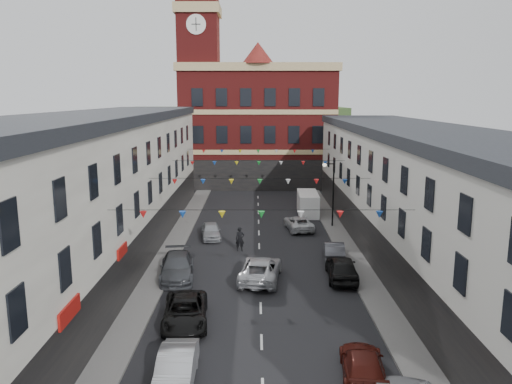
{
  "coord_description": "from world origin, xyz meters",
  "views": [
    {
      "loc": [
        -0.29,
        -30.64,
        11.82
      ],
      "look_at": [
        -0.26,
        7.92,
        4.47
      ],
      "focal_mm": 35.0,
      "sensor_mm": 36.0,
      "label": 1
    }
  ],
  "objects_px": {
    "car_right_d": "(342,268)",
    "white_van": "(308,204)",
    "car_right_e": "(334,251)",
    "car_left_e": "(211,231)",
    "pedestrian": "(240,239)",
    "car_right_c": "(363,365)",
    "car_right_f": "(299,223)",
    "moving_car": "(260,269)",
    "car_left_c": "(185,312)",
    "street_lamp": "(331,186)",
    "car_left_b": "(176,369)",
    "car_left_d": "(177,267)"
  },
  "relations": [
    {
      "from": "car_right_d",
      "to": "pedestrian",
      "type": "bearing_deg",
      "value": -39.08
    },
    {
      "from": "street_lamp",
      "to": "pedestrian",
      "type": "relative_size",
      "value": 3.15
    },
    {
      "from": "car_left_e",
      "to": "pedestrian",
      "type": "height_order",
      "value": "pedestrian"
    },
    {
      "from": "car_right_d",
      "to": "white_van",
      "type": "bearing_deg",
      "value": -85.95
    },
    {
      "from": "moving_car",
      "to": "car_right_c",
      "type": "bearing_deg",
      "value": 117.05
    },
    {
      "from": "car_right_d",
      "to": "moving_car",
      "type": "relative_size",
      "value": 0.87
    },
    {
      "from": "car_right_e",
      "to": "pedestrian",
      "type": "relative_size",
      "value": 2.14
    },
    {
      "from": "car_right_d",
      "to": "moving_car",
      "type": "distance_m",
      "value": 5.35
    },
    {
      "from": "car_left_b",
      "to": "car_right_e",
      "type": "xyz_separation_m",
      "value": [
        9.1,
        16.41,
        -0.04
      ]
    },
    {
      "from": "car_left_c",
      "to": "car_right_f",
      "type": "xyz_separation_m",
      "value": [
        7.6,
        19.06,
        -0.05
      ]
    },
    {
      "from": "car_left_b",
      "to": "white_van",
      "type": "height_order",
      "value": "white_van"
    },
    {
      "from": "car_left_d",
      "to": "car_left_e",
      "type": "xyz_separation_m",
      "value": [
        1.42,
        9.44,
        -0.1
      ]
    },
    {
      "from": "car_left_e",
      "to": "pedestrian",
      "type": "distance_m",
      "value": 4.39
    },
    {
      "from": "car_left_b",
      "to": "car_right_c",
      "type": "relative_size",
      "value": 0.98
    },
    {
      "from": "car_right_c",
      "to": "car_right_f",
      "type": "relative_size",
      "value": 0.96
    },
    {
      "from": "car_right_e",
      "to": "car_left_d",
      "type": "bearing_deg",
      "value": 24.7
    },
    {
      "from": "car_right_d",
      "to": "car_right_e",
      "type": "distance_m",
      "value": 4.18
    },
    {
      "from": "pedestrian",
      "to": "car_right_d",
      "type": "bearing_deg",
      "value": -49.66
    },
    {
      "from": "car_right_c",
      "to": "car_right_f",
      "type": "distance_m",
      "value": 24.35
    },
    {
      "from": "car_left_d",
      "to": "car_right_f",
      "type": "height_order",
      "value": "car_left_d"
    },
    {
      "from": "car_left_b",
      "to": "moving_car",
      "type": "bearing_deg",
      "value": 72.67
    },
    {
      "from": "car_right_d",
      "to": "car_right_c",
      "type": "bearing_deg",
      "value": 87.72
    },
    {
      "from": "car_right_e",
      "to": "white_van",
      "type": "relative_size",
      "value": 0.81
    },
    {
      "from": "pedestrian",
      "to": "car_right_f",
      "type": "bearing_deg",
      "value": 43.43
    },
    {
      "from": "car_right_c",
      "to": "car_right_e",
      "type": "relative_size",
      "value": 1.09
    },
    {
      "from": "white_van",
      "to": "car_right_e",
      "type": "bearing_deg",
      "value": -86.71
    },
    {
      "from": "car_right_c",
      "to": "street_lamp",
      "type": "bearing_deg",
      "value": -89.11
    },
    {
      "from": "street_lamp",
      "to": "car_right_c",
      "type": "relative_size",
      "value": 1.35
    },
    {
      "from": "moving_car",
      "to": "car_right_e",
      "type": "bearing_deg",
      "value": -134.85
    },
    {
      "from": "street_lamp",
      "to": "car_left_c",
      "type": "relative_size",
      "value": 1.2
    },
    {
      "from": "car_right_f",
      "to": "car_left_b",
      "type": "bearing_deg",
      "value": 66.07
    },
    {
      "from": "car_left_b",
      "to": "car_left_d",
      "type": "height_order",
      "value": "car_left_d"
    },
    {
      "from": "car_right_d",
      "to": "pedestrian",
      "type": "height_order",
      "value": "pedestrian"
    },
    {
      "from": "car_right_e",
      "to": "white_van",
      "type": "height_order",
      "value": "white_van"
    },
    {
      "from": "car_right_c",
      "to": "car_left_d",
      "type": "bearing_deg",
      "value": -45.17
    },
    {
      "from": "car_left_d",
      "to": "white_van",
      "type": "relative_size",
      "value": 1.04
    },
    {
      "from": "car_right_d",
      "to": "car_right_e",
      "type": "height_order",
      "value": "car_right_d"
    },
    {
      "from": "street_lamp",
      "to": "car_left_d",
      "type": "distance_m",
      "value": 18.1
    },
    {
      "from": "car_left_d",
      "to": "pedestrian",
      "type": "xyz_separation_m",
      "value": [
        3.99,
        5.9,
        0.19
      ]
    },
    {
      "from": "car_left_b",
      "to": "car_right_e",
      "type": "height_order",
      "value": "car_left_b"
    },
    {
      "from": "car_right_c",
      "to": "car_right_d",
      "type": "xyz_separation_m",
      "value": [
        1.11,
        11.82,
        0.16
      ]
    },
    {
      "from": "car_left_b",
      "to": "car_left_d",
      "type": "relative_size",
      "value": 0.82
    },
    {
      "from": "car_left_e",
      "to": "pedestrian",
      "type": "xyz_separation_m",
      "value": [
        2.57,
        -3.54,
        0.29
      ]
    },
    {
      "from": "car_left_b",
      "to": "pedestrian",
      "type": "height_order",
      "value": "pedestrian"
    },
    {
      "from": "car_left_b",
      "to": "car_right_f",
      "type": "relative_size",
      "value": 0.95
    },
    {
      "from": "pedestrian",
      "to": "car_left_c",
      "type": "bearing_deg",
      "value": -108.54
    },
    {
      "from": "car_left_b",
      "to": "car_right_d",
      "type": "height_order",
      "value": "car_right_d"
    },
    {
      "from": "car_left_c",
      "to": "car_left_e",
      "type": "relative_size",
      "value": 1.28
    },
    {
      "from": "moving_car",
      "to": "car_left_c",
      "type": "bearing_deg",
      "value": 65.13
    },
    {
      "from": "car_left_d",
      "to": "car_right_d",
      "type": "xyz_separation_m",
      "value": [
        10.87,
        -0.33,
        0.03
      ]
    }
  ]
}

